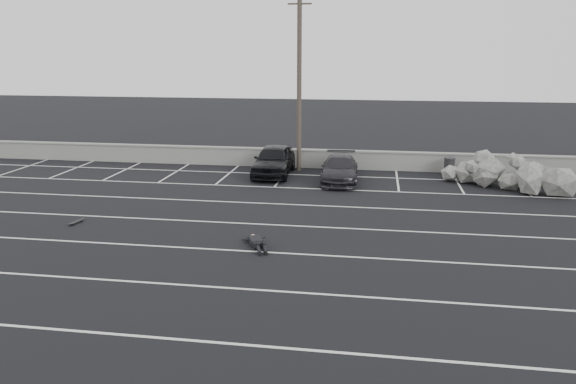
% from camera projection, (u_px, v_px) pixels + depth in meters
% --- Properties ---
extents(ground, '(120.00, 120.00, 0.00)m').
position_uv_depth(ground, '(197.00, 248.00, 18.96)').
color(ground, black).
rests_on(ground, ground).
extents(seawall, '(50.00, 0.45, 1.06)m').
position_uv_depth(seawall, '(273.00, 157.00, 32.23)').
color(seawall, gray).
rests_on(seawall, ground).
extents(stall_lines, '(36.00, 20.05, 0.01)m').
position_uv_depth(stall_lines, '(228.00, 212.00, 23.19)').
color(stall_lines, silver).
rests_on(stall_lines, ground).
extents(car_left, '(1.93, 4.73, 1.61)m').
position_uv_depth(car_left, '(274.00, 160.00, 29.98)').
color(car_left, black).
rests_on(car_left, ground).
extents(car_right, '(1.98, 4.53, 1.30)m').
position_uv_depth(car_right, '(340.00, 169.00, 28.50)').
color(car_right, black).
rests_on(car_right, ground).
extents(utility_pole, '(1.26, 0.25, 9.49)m').
position_uv_depth(utility_pole, '(299.00, 83.00, 30.17)').
color(utility_pole, '#4C4238').
rests_on(utility_pole, ground).
extents(trash_bin, '(0.70, 0.70, 0.94)m').
position_uv_depth(trash_bin, '(449.00, 166.00, 30.00)').
color(trash_bin, '#262628').
rests_on(trash_bin, ground).
extents(riprap_pile, '(5.98, 3.93, 1.48)m').
position_uv_depth(riprap_pile, '(512.00, 177.00, 26.90)').
color(riprap_pile, gray).
rests_on(riprap_pile, ground).
extents(person, '(2.52, 2.84, 0.44)m').
position_uv_depth(person, '(256.00, 238.00, 19.30)').
color(person, black).
rests_on(person, ground).
extents(skateboard, '(0.30, 0.70, 0.08)m').
position_uv_depth(skateboard, '(76.00, 222.00, 21.68)').
color(skateboard, black).
rests_on(skateboard, ground).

